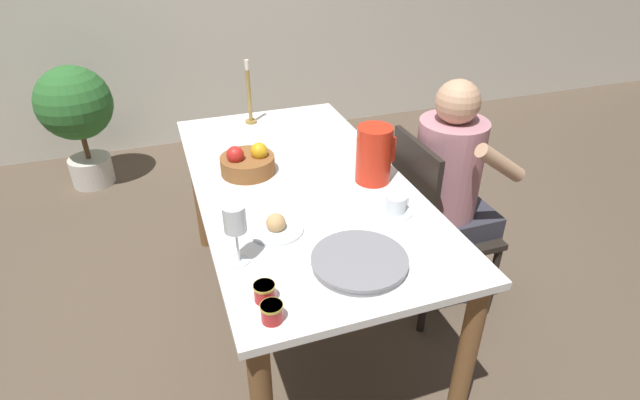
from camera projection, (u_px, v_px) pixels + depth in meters
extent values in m
plane|color=brown|center=(304.00, 315.00, 2.50)|extent=(20.00, 20.00, 0.00)
cube|color=white|center=(301.00, 184.00, 2.11)|extent=(0.86, 1.67, 0.03)
cylinder|color=brown|center=(465.00, 361.00, 1.79)|extent=(0.07, 0.07, 0.74)
cylinder|color=brown|center=(199.00, 191.00, 2.83)|extent=(0.07, 0.07, 0.74)
cylinder|color=brown|center=(322.00, 170.00, 3.04)|extent=(0.07, 0.07, 0.74)
cylinder|color=black|center=(451.00, 239.00, 2.72)|extent=(0.04, 0.04, 0.40)
cylinder|color=black|center=(492.00, 281.00, 2.42)|extent=(0.04, 0.04, 0.40)
cylinder|color=black|center=(389.00, 253.00, 2.62)|extent=(0.04, 0.04, 0.40)
cylinder|color=black|center=(424.00, 299.00, 2.32)|extent=(0.04, 0.04, 0.40)
cube|color=black|center=(444.00, 232.00, 2.41)|extent=(0.42, 0.42, 0.03)
cube|color=black|center=(413.00, 192.00, 2.22)|extent=(0.03, 0.39, 0.49)
cylinder|color=#33333D|center=(453.00, 247.00, 2.63)|extent=(0.09, 0.09, 0.43)
cylinder|color=#33333D|center=(471.00, 265.00, 2.50)|extent=(0.09, 0.09, 0.43)
cube|color=#33333D|center=(456.00, 217.00, 2.41)|extent=(0.30, 0.34, 0.11)
cylinder|color=#B77A84|center=(448.00, 169.00, 2.24)|extent=(0.30, 0.30, 0.46)
sphere|color=tan|center=(458.00, 102.00, 2.08)|extent=(0.19, 0.19, 0.19)
cylinder|color=tan|center=(500.00, 163.00, 2.04)|extent=(0.25, 0.06, 0.20)
cylinder|color=red|center=(374.00, 155.00, 2.04)|extent=(0.15, 0.15, 0.24)
cube|color=red|center=(392.00, 149.00, 2.06)|extent=(0.02, 0.02, 0.11)
cone|color=red|center=(362.00, 135.00, 1.98)|extent=(0.04, 0.04, 0.04)
cylinder|color=white|center=(239.00, 261.00, 1.63)|extent=(0.07, 0.07, 0.00)
cylinder|color=white|center=(238.00, 246.00, 1.60)|extent=(0.01, 0.01, 0.12)
cylinder|color=white|center=(235.00, 219.00, 1.55)|extent=(0.07, 0.07, 0.09)
cylinder|color=silver|center=(395.00, 211.00, 1.89)|extent=(0.13, 0.13, 0.01)
cylinder|color=silver|center=(396.00, 204.00, 1.87)|extent=(0.08, 0.08, 0.06)
cube|color=silver|center=(407.00, 201.00, 1.88)|extent=(0.01, 0.01, 0.03)
cylinder|color=gray|center=(359.00, 263.00, 1.62)|extent=(0.31, 0.31, 0.02)
cylinder|color=gray|center=(360.00, 259.00, 1.61)|extent=(0.32, 0.32, 0.01)
cylinder|color=silver|center=(276.00, 230.00, 1.78)|extent=(0.20, 0.20, 0.01)
sphere|color=tan|center=(276.00, 223.00, 1.77)|extent=(0.07, 0.07, 0.07)
cylinder|color=#A81E1E|center=(264.00, 292.00, 1.47)|extent=(0.06, 0.06, 0.06)
cylinder|color=gold|center=(264.00, 286.00, 1.45)|extent=(0.07, 0.07, 0.01)
cylinder|color=#A81E1E|center=(272.00, 312.00, 1.40)|extent=(0.06, 0.06, 0.06)
cylinder|color=gold|center=(271.00, 306.00, 1.38)|extent=(0.07, 0.07, 0.01)
cylinder|color=brown|center=(248.00, 165.00, 2.15)|extent=(0.23, 0.23, 0.08)
sphere|color=gold|center=(259.00, 151.00, 2.12)|extent=(0.07, 0.07, 0.07)
sphere|color=red|center=(235.00, 155.00, 2.09)|extent=(0.07, 0.07, 0.07)
cylinder|color=olive|center=(251.00, 121.00, 2.64)|extent=(0.06, 0.06, 0.01)
cylinder|color=olive|center=(249.00, 96.00, 2.57)|extent=(0.02, 0.02, 0.27)
cylinder|color=beige|center=(247.00, 65.00, 2.48)|extent=(0.02, 0.02, 0.05)
cylinder|color=beige|center=(92.00, 170.00, 3.62)|extent=(0.29, 0.29, 0.20)
cylinder|color=brown|center=(85.00, 145.00, 3.51)|extent=(0.04, 0.04, 0.20)
sphere|color=#2D6B2D|center=(74.00, 103.00, 3.35)|extent=(0.50, 0.50, 0.50)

